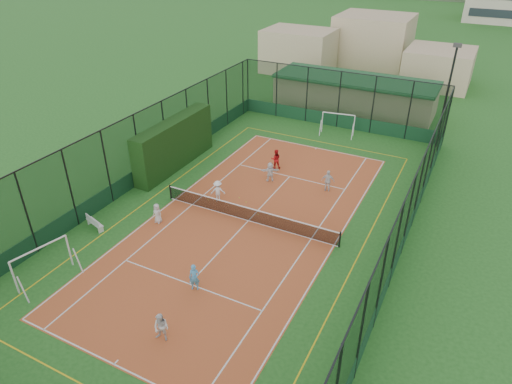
# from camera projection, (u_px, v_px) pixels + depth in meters

# --- Properties ---
(ground) EXTENTS (300.00, 300.00, 0.00)m
(ground) POSITION_uv_depth(u_px,v_px,m) (248.00, 221.00, 27.95)
(ground) COLOR #21591E
(ground) RESTS_ON ground
(court_slab) EXTENTS (11.17, 23.97, 0.01)m
(court_slab) POSITION_uv_depth(u_px,v_px,m) (248.00, 221.00, 27.95)
(court_slab) COLOR #B75C28
(court_slab) RESTS_ON ground
(tennis_net) EXTENTS (11.67, 0.12, 1.06)m
(tennis_net) POSITION_uv_depth(u_px,v_px,m) (248.00, 214.00, 27.68)
(tennis_net) COLOR black
(tennis_net) RESTS_ON ground
(perimeter_fence) EXTENTS (18.12, 34.12, 5.00)m
(perimeter_fence) POSITION_uv_depth(u_px,v_px,m) (248.00, 185.00, 26.69)
(perimeter_fence) COLOR black
(perimeter_fence) RESTS_ON ground
(floodlight_ne) EXTENTS (0.60, 0.26, 8.25)m
(floodlight_ne) POSITION_uv_depth(u_px,v_px,m) (446.00, 98.00, 35.25)
(floodlight_ne) COLOR black
(floodlight_ne) RESTS_ON ground
(clubhouse) EXTENTS (15.20, 7.20, 3.15)m
(clubhouse) POSITION_uv_depth(u_px,v_px,m) (354.00, 94.00, 44.06)
(clubhouse) COLOR tan
(clubhouse) RESTS_ON ground
(hedge_left) EXTENTS (1.24, 8.24, 3.60)m
(hedge_left) POSITION_uv_depth(u_px,v_px,m) (174.00, 144.00, 33.46)
(hedge_left) COLOR black
(hedge_left) RESTS_ON ground
(white_bench) EXTENTS (1.55, 0.84, 0.84)m
(white_bench) POSITION_uv_depth(u_px,v_px,m) (95.00, 222.00, 27.10)
(white_bench) COLOR white
(white_bench) RESTS_ON ground
(futsal_goal_near) EXTENTS (3.10, 1.55, 1.92)m
(futsal_goal_near) POSITION_uv_depth(u_px,v_px,m) (43.00, 264.00, 22.92)
(futsal_goal_near) COLOR white
(futsal_goal_near) RESTS_ON ground
(futsal_goal_far) EXTENTS (2.92, 1.23, 1.82)m
(futsal_goal_far) POSITION_uv_depth(u_px,v_px,m) (338.00, 124.00, 39.17)
(futsal_goal_far) COLOR white
(futsal_goal_far) RESTS_ON ground
(child_near_left) EXTENTS (0.64, 0.43, 1.28)m
(child_near_left) POSITION_uv_depth(u_px,v_px,m) (157.00, 213.00, 27.50)
(child_near_left) COLOR silver
(child_near_left) RESTS_ON court_slab
(child_near_mid) EXTENTS (0.63, 0.54, 1.45)m
(child_near_mid) POSITION_uv_depth(u_px,v_px,m) (194.00, 277.00, 22.37)
(child_near_mid) COLOR #4BA0D6
(child_near_mid) RESTS_ON court_slab
(child_near_right) EXTENTS (0.75, 0.62, 1.44)m
(child_near_right) POSITION_uv_depth(u_px,v_px,m) (161.00, 327.00, 19.59)
(child_near_right) COLOR white
(child_near_right) RESTS_ON court_slab
(child_far_left) EXTENTS (1.09, 0.93, 1.46)m
(child_far_left) POSITION_uv_depth(u_px,v_px,m) (218.00, 191.00, 29.62)
(child_far_left) COLOR white
(child_far_left) RESTS_ON court_slab
(child_far_right) EXTENTS (0.94, 0.51, 1.52)m
(child_far_right) POSITION_uv_depth(u_px,v_px,m) (328.00, 181.00, 30.74)
(child_far_right) COLOR silver
(child_far_right) RESTS_ON court_slab
(child_far_back) EXTENTS (1.35, 1.01, 1.42)m
(child_far_back) POSITION_uv_depth(u_px,v_px,m) (270.00, 172.00, 31.98)
(child_far_back) COLOR white
(child_far_back) RESTS_ON court_slab
(coach) EXTENTS (0.91, 0.85, 1.50)m
(coach) POSITION_uv_depth(u_px,v_px,m) (276.00, 159.00, 33.64)
(coach) COLOR #B51316
(coach) RESTS_ON court_slab
(tennis_balls) EXTENTS (3.75, 1.29, 0.07)m
(tennis_balls) POSITION_uv_depth(u_px,v_px,m) (238.00, 203.00, 29.64)
(tennis_balls) COLOR #CCE033
(tennis_balls) RESTS_ON court_slab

